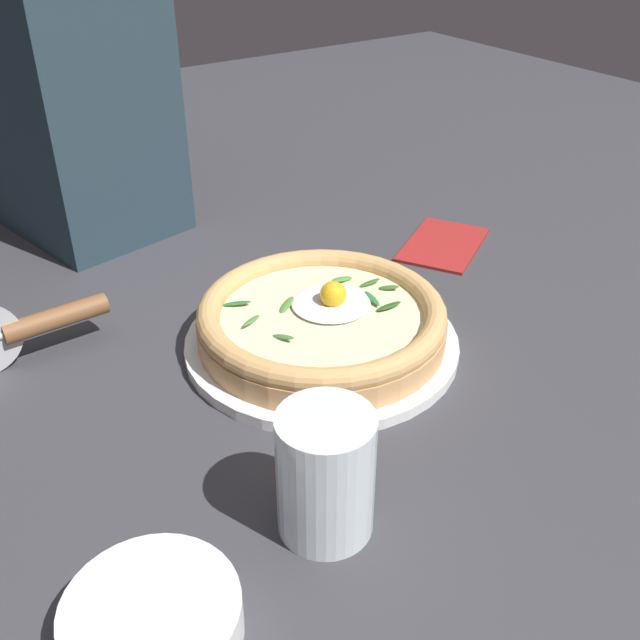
# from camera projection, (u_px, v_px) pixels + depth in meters

# --- Properties ---
(ground_plane) EXTENTS (2.40, 2.40, 0.03)m
(ground_plane) POSITION_uv_depth(u_px,v_px,m) (331.00, 355.00, 0.77)
(ground_plane) COLOR #38383D
(ground_plane) RESTS_ON ground
(pizza_plate) EXTENTS (0.28, 0.28, 0.01)m
(pizza_plate) POSITION_uv_depth(u_px,v_px,m) (320.00, 341.00, 0.76)
(pizza_plate) COLOR white
(pizza_plate) RESTS_ON ground
(pizza) EXTENTS (0.25, 0.25, 0.06)m
(pizza) POSITION_uv_depth(u_px,v_px,m) (320.00, 318.00, 0.75)
(pizza) COLOR tan
(pizza) RESTS_ON pizza_plate
(side_bowl) EXTENTS (0.12, 0.12, 0.03)m
(side_bowl) POSITION_uv_depth(u_px,v_px,m) (153.00, 620.00, 0.47)
(side_bowl) COLOR white
(side_bowl) RESTS_ON ground
(pizza_cutter) EXTENTS (0.16, 0.03, 0.08)m
(pizza_cutter) POSITION_uv_depth(u_px,v_px,m) (37.00, 324.00, 0.73)
(pizza_cutter) COLOR silver
(pizza_cutter) RESTS_ON ground
(drinking_glass) EXTENTS (0.07, 0.07, 0.10)m
(drinking_glass) POSITION_uv_depth(u_px,v_px,m) (325.00, 481.00, 0.53)
(drinking_glass) COLOR silver
(drinking_glass) RESTS_ON ground
(folded_napkin) EXTENTS (0.17, 0.15, 0.01)m
(folded_napkin) POSITION_uv_depth(u_px,v_px,m) (443.00, 243.00, 0.96)
(folded_napkin) COLOR maroon
(folded_napkin) RESTS_ON ground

